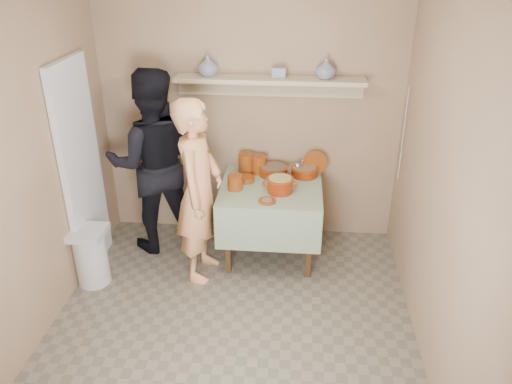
# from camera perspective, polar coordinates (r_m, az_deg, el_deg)

# --- Properties ---
(ground) EXTENTS (3.50, 3.50, 0.00)m
(ground) POSITION_cam_1_polar(r_m,az_deg,el_deg) (4.19, -3.08, -16.31)
(ground) COLOR #706958
(ground) RESTS_ON ground
(tile_panel) EXTENTS (0.06, 0.70, 2.00)m
(tile_panel) POSITION_cam_1_polar(r_m,az_deg,el_deg) (4.81, -19.28, 2.35)
(tile_panel) COLOR silver
(tile_panel) RESTS_ON ground
(plate_stack_a) EXTENTS (0.15, 0.15, 0.20)m
(plate_stack_a) POSITION_cam_1_polar(r_m,az_deg,el_deg) (5.04, -1.17, 3.30)
(plate_stack_a) COLOR maroon
(plate_stack_a) RESTS_ON serving_table
(plate_stack_b) EXTENTS (0.15, 0.15, 0.18)m
(plate_stack_b) POSITION_cam_1_polar(r_m,az_deg,el_deg) (5.03, 0.34, 3.15)
(plate_stack_b) COLOR maroon
(plate_stack_b) RESTS_ON serving_table
(bowl_stack) EXTENTS (0.14, 0.14, 0.14)m
(bowl_stack) POSITION_cam_1_polar(r_m,az_deg,el_deg) (4.70, -2.40, 1.11)
(bowl_stack) COLOR maroon
(bowl_stack) RESTS_ON serving_table
(empty_bowl) EXTENTS (0.17, 0.17, 0.05)m
(empty_bowl) POSITION_cam_1_polar(r_m,az_deg,el_deg) (4.88, -1.14, 1.51)
(empty_bowl) COLOR maroon
(empty_bowl) RESTS_ON serving_table
(propped_lid) EXTENTS (0.25, 0.09, 0.24)m
(propped_lid) POSITION_cam_1_polar(r_m,az_deg,el_deg) (5.03, 6.76, 3.32)
(propped_lid) COLOR maroon
(propped_lid) RESTS_ON serving_table
(vase_right) EXTENTS (0.19, 0.19, 0.19)m
(vase_right) POSITION_cam_1_polar(r_m,az_deg,el_deg) (4.78, 7.98, 13.79)
(vase_right) COLOR navy
(vase_right) RESTS_ON wall_shelf
(vase_left) EXTENTS (0.26, 0.26, 0.20)m
(vase_left) POSITION_cam_1_polar(r_m,az_deg,el_deg) (4.86, -5.54, 14.17)
(vase_left) COLOR navy
(vase_left) RESTS_ON wall_shelf
(ceramic_box) EXTENTS (0.14, 0.11, 0.09)m
(ceramic_box) POSITION_cam_1_polar(r_m,az_deg,el_deg) (4.80, 2.68, 13.48)
(ceramic_box) COLOR navy
(ceramic_box) RESTS_ON wall_shelf
(person_cook) EXTENTS (0.47, 0.67, 1.72)m
(person_cook) POSITION_cam_1_polar(r_m,az_deg,el_deg) (4.49, -6.51, 0.03)
(person_cook) COLOR #F3A169
(person_cook) RESTS_ON ground
(person_helper) EXTENTS (1.06, 0.92, 1.86)m
(person_helper) POSITION_cam_1_polar(r_m,az_deg,el_deg) (4.99, -11.64, 3.32)
(person_helper) COLOR black
(person_helper) RESTS_ON ground
(room_shell) EXTENTS (3.04, 3.54, 2.62)m
(room_shell) POSITION_cam_1_polar(r_m,az_deg,el_deg) (3.32, -3.74, 4.55)
(room_shell) COLOR #A38364
(room_shell) RESTS_ON ground
(serving_table) EXTENTS (0.97, 0.97, 0.76)m
(serving_table) POSITION_cam_1_polar(r_m,az_deg,el_deg) (4.85, 1.73, -0.52)
(serving_table) COLOR #4C2D16
(serving_table) RESTS_ON ground
(cazuela_meat_a) EXTENTS (0.30, 0.30, 0.10)m
(cazuela_meat_a) POSITION_cam_1_polar(r_m,az_deg,el_deg) (4.99, 1.99, 2.54)
(cazuela_meat_a) COLOR maroon
(cazuela_meat_a) RESTS_ON serving_table
(cazuela_meat_b) EXTENTS (0.28, 0.28, 0.10)m
(cazuela_meat_b) POSITION_cam_1_polar(r_m,az_deg,el_deg) (5.00, 5.55, 2.47)
(cazuela_meat_b) COLOR maroon
(cazuela_meat_b) RESTS_ON serving_table
(ladle) EXTENTS (0.08, 0.26, 0.19)m
(ladle) POSITION_cam_1_polar(r_m,az_deg,el_deg) (4.98, 4.82, 3.03)
(ladle) COLOR silver
(ladle) RESTS_ON cazuela_meat_b
(cazuela_rice) EXTENTS (0.33, 0.25, 0.14)m
(cazuela_rice) POSITION_cam_1_polar(r_m,az_deg,el_deg) (4.65, 2.76, 0.96)
(cazuela_rice) COLOR maroon
(cazuela_rice) RESTS_ON serving_table
(front_plate) EXTENTS (0.16, 0.16, 0.03)m
(front_plate) POSITION_cam_1_polar(r_m,az_deg,el_deg) (4.49, 1.27, -1.01)
(front_plate) COLOR maroon
(front_plate) RESTS_ON serving_table
(wall_shelf) EXTENTS (1.80, 0.25, 0.21)m
(wall_shelf) POSITION_cam_1_polar(r_m,az_deg,el_deg) (4.84, 1.57, 12.48)
(wall_shelf) COLOR #C0B28E
(wall_shelf) RESTS_ON room_shell
(trash_bin) EXTENTS (0.32, 0.32, 0.56)m
(trash_bin) POSITION_cam_1_polar(r_m,az_deg,el_deg) (4.85, -18.34, -6.93)
(trash_bin) COLOR silver
(trash_bin) RESTS_ON ground
(electrical_cord) EXTENTS (0.01, 0.05, 0.90)m
(electrical_cord) POSITION_cam_1_polar(r_m,az_deg,el_deg) (4.89, 16.48, 6.35)
(electrical_cord) COLOR silver
(electrical_cord) RESTS_ON wall_shelf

